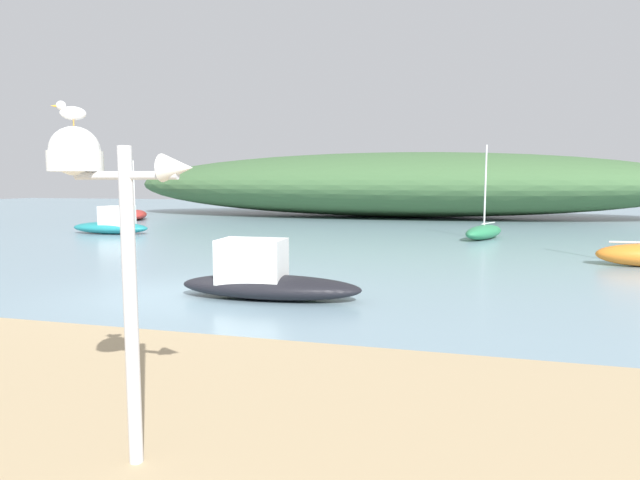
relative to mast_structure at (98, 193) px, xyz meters
The scene contains 8 objects.
ground_plane 8.51m from the mast_structure, 115.57° to the left, with size 120.00×120.00×0.00m, color #7A99A8.
distant_hill 37.37m from the mast_structure, 93.32° to the left, with size 42.19×13.17×4.79m, color #3D6038.
mast_structure is the anchor object (origin of this frame).
seagull_on_radar 0.72m from the mast_structure, behind, with size 0.24×0.23×0.20m.
sailboat_centre_water 35.07m from the mast_structure, 123.36° to the left, with size 3.70×4.52×4.07m.
motorboat_outer_mooring 24.38m from the mast_structure, 125.75° to the left, with size 4.18×1.53×1.41m.
sailboat_far_right 22.34m from the mast_structure, 79.91° to the left, with size 2.28×3.49×4.29m.
motorboat_by_sandbar 7.82m from the mast_structure, 100.33° to the left, with size 4.26×1.45×1.35m.
Camera 1 is at (6.51, -11.28, 2.66)m, focal length 30.43 mm.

